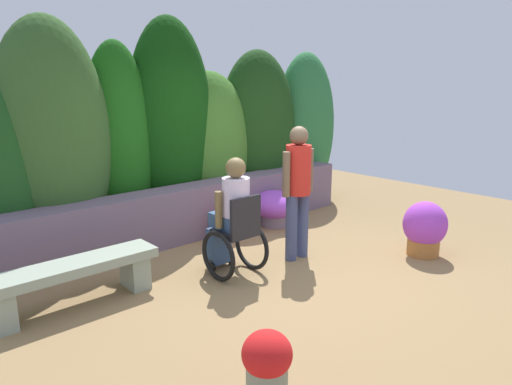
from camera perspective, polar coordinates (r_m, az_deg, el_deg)
name	(u,v)px	position (r m, az deg, el deg)	size (l,w,h in m)	color
ground_plane	(286,272)	(5.35, 3.69, -9.72)	(10.79, 10.79, 0.00)	olive
stone_retaining_wall	(197,210)	(6.48, -7.25, -2.19)	(5.37, 0.41, 0.74)	slate
hedge_backdrop	(189,136)	(6.95, -8.26, 6.87)	(6.15, 1.11, 3.01)	#194619
stone_bench	(73,277)	(4.80, -21.65, -9.63)	(1.64, 0.38, 0.44)	gray
person_in_wheelchair	(233,221)	(5.09, -2.86, -3.49)	(0.53, 0.66, 1.33)	black
person_standing_companion	(298,184)	(5.50, 5.20, 1.02)	(0.49, 0.30, 1.61)	#3F486F
flower_pot_purple_near	(274,207)	(6.92, 2.28, -1.75)	(0.71, 0.71, 0.53)	slate
flower_pot_terracotta_by_wall	(267,365)	(3.25, 1.36, -20.50)	(0.34, 0.34, 0.53)	gray
flower_pot_red_accent	(225,223)	(6.32, -3.81, -3.83)	(0.40, 0.40, 0.40)	gray
flower_pot_small_foreground	(425,228)	(6.09, 20.08, -4.19)	(0.53, 0.53, 0.68)	#AA6932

